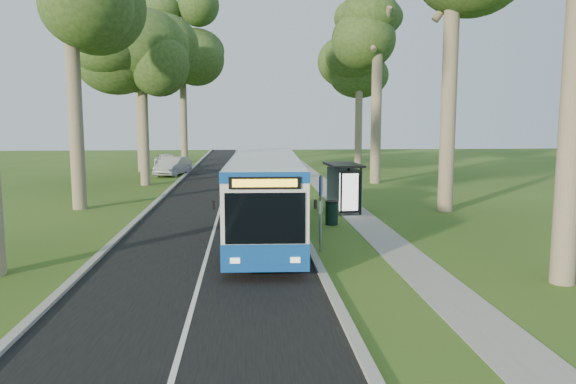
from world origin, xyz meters
The scene contains 16 objects.
ground centered at (0.00, 0.00, 0.00)m, with size 120.00×120.00×0.00m, color #315119.
road centered at (-3.50, 10.00, 0.01)m, with size 7.00×100.00×0.02m, color black.
kerb_east centered at (0.00, 10.00, 0.06)m, with size 0.25×100.00×0.12m, color #9E9B93.
kerb_west centered at (-7.00, 10.00, 0.06)m, with size 0.25×100.00×0.12m, color #9E9B93.
centre_line centered at (-3.50, 10.00, 0.02)m, with size 0.12×100.00×0.01m, color white.
footpath centered at (3.00, 10.00, 0.01)m, with size 1.50×100.00×0.02m, color gray.
bus centered at (-1.48, 0.31, 1.60)m, with size 2.84×11.75×3.09m.
bus_stop_sign centered at (0.33, -1.80, 1.64)m, with size 0.16×0.36×2.64m.
bus_shelter centered at (2.66, 5.98, 1.63)m, with size 1.67×2.82×2.33m.
litter_bin centered at (1.45, 2.96, 0.52)m, with size 0.58×0.58×1.02m.
car_white centered at (-9.05, 28.88, 0.74)m, with size 1.74×4.32×1.47m, color white.
car_silver centered at (-7.95, 24.31, 0.74)m, with size 1.56×4.47×1.47m, color #A5A8AD.
tree_west_c centered at (-9.00, 18.00, 10.02)m, with size 5.20×5.20×13.52m.
tree_west_d centered at (-11.00, 28.00, 13.07)m, with size 5.20×5.20×17.68m.
tree_west_e centered at (-8.50, 38.00, 11.77)m, with size 5.20×5.20×15.90m.
tree_east_d centered at (8.00, 30.00, 10.47)m, with size 5.20×5.20×14.12m.
Camera 1 is at (-2.17, -20.43, 4.54)m, focal length 35.00 mm.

